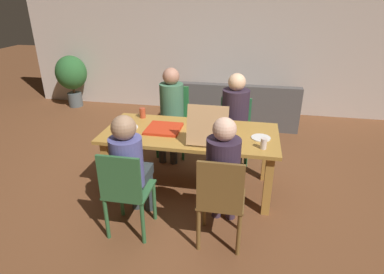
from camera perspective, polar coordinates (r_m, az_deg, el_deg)
name	(u,v)px	position (r m, az deg, el deg)	size (l,w,h in m)	color
ground_plane	(190,187)	(3.93, -0.28, -8.84)	(20.00, 20.00, 0.00)	brown
back_wall	(221,37)	(6.24, 5.16, 17.35)	(7.74, 0.12, 2.81)	beige
dining_table	(190,140)	(3.63, -0.30, -0.49)	(1.96, 0.89, 0.73)	#B38136
chair_0	(174,117)	(4.57, -3.29, 3.67)	(0.42, 0.38, 0.97)	#296E39
person_0	(171,106)	(4.38, -3.78, 5.47)	(0.33, 0.49, 1.26)	#383735
chair_1	(234,127)	(4.45, 7.61, 1.72)	(0.44, 0.39, 0.85)	#2A7242
person_1	(235,112)	(4.24, 7.70, 4.46)	(0.36, 0.52, 1.23)	#313B37
chair_2	(221,199)	(2.84, 5.13, -11.03)	(0.41, 0.39, 0.93)	brown
person_2	(223,170)	(2.86, 5.61, -5.98)	(0.29, 0.54, 1.24)	#3D2B3A
chair_3	(126,190)	(3.02, -11.79, -9.26)	(0.41, 0.41, 0.90)	#306438
person_3	(130,163)	(3.04, -11.04, -4.60)	(0.30, 0.53, 1.20)	#313B3D
pizza_box_0	(210,133)	(3.42, 3.18, 0.72)	(0.41, 0.52, 0.42)	tan
pizza_box_1	(164,129)	(3.65, -5.09, 1.49)	(0.38, 0.38, 0.03)	red
plate_0	(261,138)	(3.50, 12.21, -0.15)	(0.21, 0.21, 0.01)	white
plate_1	(128,128)	(3.76, -11.45, 1.67)	(0.24, 0.24, 0.01)	white
drinking_glass_0	(232,143)	(3.18, 7.14, -1.12)	(0.07, 0.07, 0.14)	silver
drinking_glass_1	(264,144)	(3.26, 12.68, -1.15)	(0.06, 0.06, 0.11)	silver
drinking_glass_2	(205,118)	(3.82, 2.40, 3.44)	(0.07, 0.07, 0.13)	#E5CC61
drinking_glass_3	(143,113)	(4.03, -8.83, 4.30)	(0.07, 0.07, 0.13)	#B84529
couch	(238,108)	(5.79, 8.16, 5.12)	(2.06, 0.80, 0.77)	#54504F
potted_plant	(71,75)	(6.95, -20.74, 10.35)	(0.61, 0.61, 1.04)	#505859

